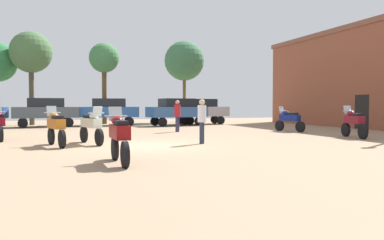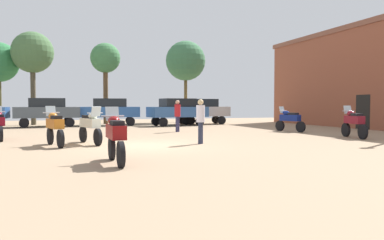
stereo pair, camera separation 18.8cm
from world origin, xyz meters
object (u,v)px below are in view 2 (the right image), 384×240
(motorcycle_5, at_px, (290,119))
(car_4, at_px, (178,110))
(car_5, at_px, (201,109))
(motorcycle_6, at_px, (55,126))
(tree_1, at_px, (32,53))
(person_2, at_px, (201,118))
(car_2, at_px, (110,110))
(car_3, at_px, (47,110))
(tree_2, at_px, (186,61))
(motorcycle_4, at_px, (90,125))
(motorcycle_1, at_px, (116,136))
(person_3, at_px, (178,113))
(motorcycle_3, at_px, (354,122))
(tree_3, at_px, (105,60))

(motorcycle_5, distance_m, car_4, 9.15)
(motorcycle_5, bearing_deg, car_5, 84.11)
(motorcycle_6, xyz_separation_m, tree_1, (-1.90, 16.42, 4.72))
(car_5, height_order, person_2, car_5)
(car_2, bearing_deg, person_2, -166.04)
(car_3, relative_size, car_4, 0.98)
(car_4, xyz_separation_m, person_2, (-2.84, -12.88, -0.14))
(car_3, relative_size, tree_2, 0.62)
(motorcycle_6, xyz_separation_m, tree_2, (10.63, 17.40, 4.69))
(car_3, xyz_separation_m, person_2, (6.27, -14.30, -0.14))
(motorcycle_4, bearing_deg, tree_1, -95.17)
(motorcycle_1, xyz_separation_m, tree_2, (9.01, 22.37, 4.69))
(car_3, bearing_deg, motorcycle_6, 178.59)
(motorcycle_4, xyz_separation_m, car_5, (9.41, 13.10, 0.44))
(motorcycle_6, bearing_deg, car_2, 60.43)
(motorcycle_5, xyz_separation_m, tree_2, (-2.01, 13.49, 4.71))
(tree_1, bearing_deg, person_2, -67.05)
(motorcycle_1, relative_size, car_3, 0.48)
(motorcycle_6, xyz_separation_m, person_2, (5.45, -0.93, 0.30))
(motorcycle_6, bearing_deg, car_5, 36.64)
(motorcycle_6, distance_m, car_4, 14.55)
(car_2, bearing_deg, person_3, -153.57)
(person_3, xyz_separation_m, tree_1, (-8.35, 10.71, 4.40))
(car_2, bearing_deg, car_5, -84.81)
(car_3, bearing_deg, car_2, -90.60)
(motorcycle_6, xyz_separation_m, car_4, (8.29, 11.95, 0.43))
(motorcycle_5, distance_m, motorcycle_6, 13.24)
(motorcycle_3, height_order, car_3, car_3)
(car_3, height_order, person_2, car_3)
(car_2, relative_size, car_5, 1.02)
(motorcycle_1, height_order, car_2, car_2)
(person_2, height_order, tree_2, tree_2)
(motorcycle_4, relative_size, tree_3, 0.35)
(motorcycle_4, height_order, car_3, car_3)
(car_2, distance_m, tree_3, 4.75)
(tree_3, bearing_deg, motorcycle_3, -60.51)
(tree_2, bearing_deg, motorcycle_4, -118.77)
(tree_1, bearing_deg, car_4, -23.70)
(motorcycle_6, height_order, tree_3, tree_3)
(motorcycle_1, height_order, motorcycle_6, motorcycle_6)
(motorcycle_5, height_order, motorcycle_6, motorcycle_6)
(car_2, xyz_separation_m, car_3, (-4.39, -0.33, 0.00))
(motorcycle_1, relative_size, car_5, 0.49)
(motorcycle_6, xyz_separation_m, person_3, (6.45, 5.71, 0.32))
(motorcycle_4, distance_m, tree_1, 16.99)
(motorcycle_4, height_order, tree_1, tree_1)
(car_4, xyz_separation_m, person_3, (-1.85, -6.24, -0.11))
(motorcycle_1, xyz_separation_m, tree_3, (1.90, 21.25, 4.43))
(tree_2, bearing_deg, car_4, -113.21)
(person_2, bearing_deg, car_4, 25.23)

